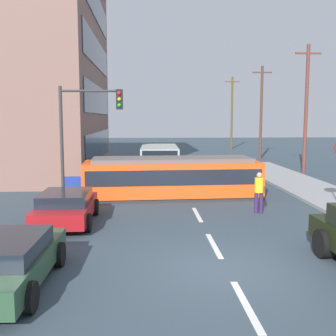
{
  "coord_description": "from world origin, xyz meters",
  "views": [
    {
      "loc": [
        -2.06,
        -9.96,
        3.84
      ],
      "look_at": [
        -0.98,
        9.51,
        1.46
      ],
      "focal_mm": 43.89,
      "sensor_mm": 36.0,
      "label": 1
    }
  ],
  "objects": [
    {
      "name": "lane_stripe_1",
      "position": [
        0.0,
        2.0,
        0.01
      ],
      "size": [
        0.16,
        2.4,
        0.01
      ],
      "primitive_type": "cube",
      "color": "silver",
      "rests_on": "ground"
    },
    {
      "name": "traffic_light_mast",
      "position": [
        -4.57,
        7.66,
        3.61
      ],
      "size": [
        2.68,
        0.33,
        5.17
      ],
      "color": "#333333",
      "rests_on": "ground"
    },
    {
      "name": "pedestrian_crossing",
      "position": [
        2.53,
        6.15,
        0.94
      ],
      "size": [
        0.48,
        0.36,
        1.67
      ],
      "color": "#35214B",
      "rests_on": "ground"
    },
    {
      "name": "utility_pole_far",
      "position": [
        8.71,
        27.9,
        4.48
      ],
      "size": [
        1.8,
        0.24,
        8.59
      ],
      "color": "#53352B",
      "rests_on": "ground"
    },
    {
      "name": "lane_stripe_0",
      "position": [
        0.0,
        -2.0,
        0.01
      ],
      "size": [
        0.16,
        2.4,
        0.01
      ],
      "primitive_type": "cube",
      "color": "silver",
      "rests_on": "ground"
    },
    {
      "name": "lane_stripe_2",
      "position": [
        0.0,
        6.0,
        0.01
      ],
      "size": [
        0.16,
        2.4,
        0.01
      ],
      "primitive_type": "cube",
      "color": "silver",
      "rests_on": "ground"
    },
    {
      "name": "streetcar_tram",
      "position": [
        -0.77,
        9.63,
        1.01
      ],
      "size": [
        8.53,
        2.92,
        1.95
      ],
      "color": "#EF5119",
      "rests_on": "ground"
    },
    {
      "name": "lane_stripe_4",
      "position": [
        0.0,
        21.63,
        0.01
      ],
      "size": [
        0.16,
        2.4,
        0.01
      ],
      "primitive_type": "cube",
      "color": "silver",
      "rests_on": "ground"
    },
    {
      "name": "utility_pole_mid",
      "position": [
        9.06,
        18.07,
        4.59
      ],
      "size": [
        1.8,
        0.24,
        8.81
      ],
      "color": "brown",
      "rests_on": "ground"
    },
    {
      "name": "ground_plane",
      "position": [
        0.0,
        10.0,
        0.0
      ],
      "size": [
        120.0,
        120.0,
        0.0
      ],
      "primitive_type": "plane",
      "color": "#364651"
    },
    {
      "name": "parked_sedan_mid",
      "position": [
        -4.95,
        4.89,
        0.62
      ],
      "size": [
        2.09,
        4.14,
        1.19
      ],
      "color": "#A7171D",
      "rests_on": "ground"
    },
    {
      "name": "utility_pole_distant",
      "position": [
        8.6,
        40.39,
        4.6
      ],
      "size": [
        1.8,
        0.24,
        8.83
      ],
      "color": "brown",
      "rests_on": "ground"
    },
    {
      "name": "city_bus",
      "position": [
        -1.07,
        18.74,
        1.08
      ],
      "size": [
        2.66,
        5.97,
        1.87
      ],
      "color": "#A9B3A9",
      "rests_on": "ground"
    },
    {
      "name": "lane_stripe_3",
      "position": [
        0.0,
        15.63,
        0.01
      ],
      "size": [
        0.16,
        2.4,
        0.01
      ],
      "primitive_type": "cube",
      "color": "silver",
      "rests_on": "ground"
    },
    {
      "name": "parked_sedan_far",
      "position": [
        -5.4,
        13.6,
        0.62
      ],
      "size": [
        2.06,
        4.28,
        1.19
      ],
      "color": "#203797",
      "rests_on": "ground"
    },
    {
      "name": "parked_sedan_near",
      "position": [
        -5.22,
        -0.82,
        0.62
      ],
      "size": [
        2.04,
        4.32,
        1.19
      ],
      "color": "#2C4D33",
      "rests_on": "ground"
    }
  ]
}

